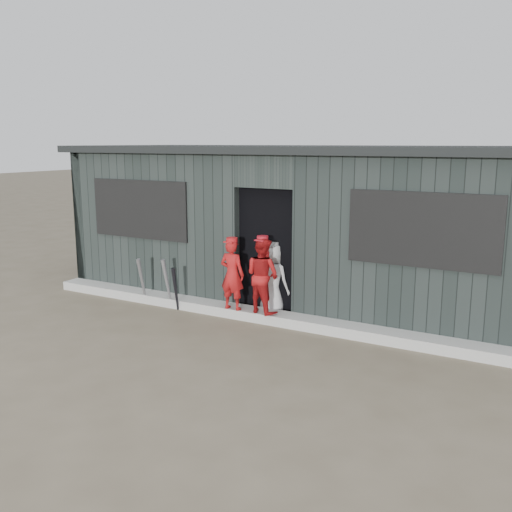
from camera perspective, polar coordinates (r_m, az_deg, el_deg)
The scene contains 9 objects.
ground at distance 7.39m, azimuth -6.96°, elevation -10.04°, with size 80.00×80.00×0.00m, color brown.
curb at distance 8.81m, azimuth 0.06°, elevation -5.88°, with size 8.00×0.36×0.15m, color #AAAAA4.
bat_left at distance 9.70m, azimuth -11.31°, elevation -2.48°, with size 0.07×0.07×0.83m, color gray.
bat_mid at distance 9.40m, azimuth -8.86°, elevation -2.76°, with size 0.07×0.07×0.84m, color gray.
bat_right at distance 9.26m, azimuth -8.05°, elevation -3.30°, with size 0.07×0.07×0.72m, color black.
player_red_left at distance 8.71m, azimuth -2.40°, elevation -1.86°, with size 0.40×0.26×1.09m, color #AC1516.
player_red_right at distance 8.54m, azimuth 0.66°, elevation -1.94°, with size 0.56×0.43×1.15m, color #A61415.
player_grey_back at distance 8.90m, azimuth 1.74°, elevation -2.38°, with size 0.56×0.37×1.15m, color #BCBCBC.
dugout at distance 10.02m, azimuth 4.79°, elevation 3.28°, with size 8.30×3.30×2.62m.
Camera 1 is at (4.11, -5.52, 2.68)m, focal length 40.00 mm.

